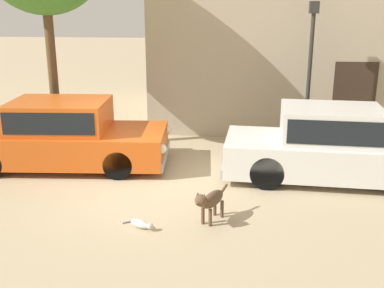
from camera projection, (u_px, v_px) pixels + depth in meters
name	position (u px, v px, depth m)	size (l,w,h in m)	color
ground_plane	(146.00, 189.00, 9.29)	(80.00, 80.00, 0.00)	tan
parked_sedan_nearest	(63.00, 134.00, 10.42)	(4.80, 2.12, 1.50)	#D15619
parked_sedan_second	(331.00, 145.00, 9.62)	(4.59, 2.00, 1.53)	silver
stray_dog_spotted	(210.00, 201.00, 7.76)	(0.54, 0.95, 0.65)	brown
stray_cat	(141.00, 224.00, 7.66)	(0.58, 0.40, 0.15)	beige
street_lamp	(311.00, 56.00, 11.29)	(0.22, 0.22, 3.59)	#2D2B28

